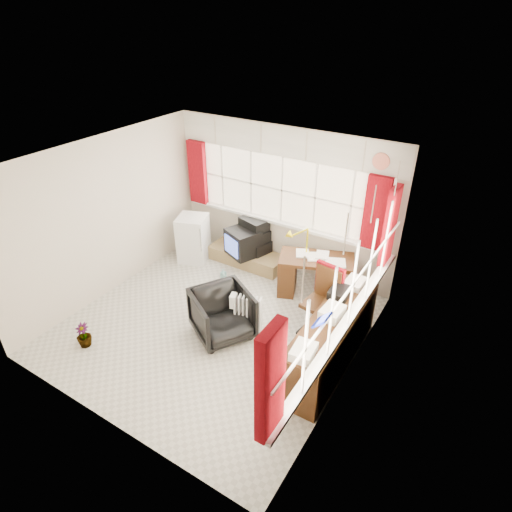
{
  "coord_description": "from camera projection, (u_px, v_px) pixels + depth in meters",
  "views": [
    {
      "loc": [
        3.09,
        -3.85,
        4.13
      ],
      "look_at": [
        0.37,
        0.55,
        1.03
      ],
      "focal_mm": 30.0,
      "sensor_mm": 36.0,
      "label": 1
    }
  ],
  "objects": [
    {
      "name": "ground",
      "position": [
        215.0,
        325.0,
        6.33
      ],
      "size": [
        4.0,
        4.0,
        0.0
      ],
      "primitive_type": "plane",
      "color": "beige",
      "rests_on": "ground"
    },
    {
      "name": "room_walls",
      "position": [
        209.0,
        236.0,
        5.56
      ],
      "size": [
        4.0,
        4.0,
        4.0
      ],
      "color": "beige",
      "rests_on": "ground"
    },
    {
      "name": "window_back",
      "position": [
        280.0,
        219.0,
        7.26
      ],
      "size": [
        3.7,
        0.12,
        3.6
      ],
      "color": "#FFECC9",
      "rests_on": "room_walls"
    },
    {
      "name": "window_right",
      "position": [
        346.0,
        319.0,
        4.97
      ],
      "size": [
        0.12,
        3.7,
        3.6
      ],
      "color": "#FFECC9",
      "rests_on": "room_walls"
    },
    {
      "name": "curtains",
      "position": [
        305.0,
        228.0,
        5.84
      ],
      "size": [
        3.83,
        3.83,
        1.15
      ],
      "color": "maroon",
      "rests_on": "room_walls"
    },
    {
      "name": "overhead_cabinets",
      "position": [
        314.0,
        172.0,
        5.45
      ],
      "size": [
        3.98,
        3.98,
        0.48
      ],
      "color": "white",
      "rests_on": "room_walls"
    },
    {
      "name": "desk",
      "position": [
        316.0,
        274.0,
        6.84
      ],
      "size": [
        1.29,
        0.95,
        0.71
      ],
      "color": "#462810",
      "rests_on": "ground"
    },
    {
      "name": "desk_lamp",
      "position": [
        308.0,
        235.0,
        6.65
      ],
      "size": [
        0.17,
        0.14,
        0.46
      ],
      "color": "yellow",
      "rests_on": "desk"
    },
    {
      "name": "task_chair",
      "position": [
        324.0,
        298.0,
        5.97
      ],
      "size": [
        0.5,
        0.52,
        1.05
      ],
      "color": "black",
      "rests_on": "ground"
    },
    {
      "name": "office_chair",
      "position": [
        222.0,
        314.0,
        5.98
      ],
      "size": [
        1.06,
        1.06,
        0.71
      ],
      "primitive_type": "imported",
      "rotation": [
        0.0,
        0.0,
        1.03
      ],
      "color": "black",
      "rests_on": "ground"
    },
    {
      "name": "radiator",
      "position": [
        248.0,
        317.0,
        6.1
      ],
      "size": [
        0.43,
        0.27,
        0.6
      ],
      "color": "white",
      "rests_on": "ground"
    },
    {
      "name": "credenza",
      "position": [
        331.0,
        339.0,
        5.5
      ],
      "size": [
        0.5,
        2.0,
        0.85
      ],
      "color": "#462810",
      "rests_on": "ground"
    },
    {
      "name": "file_tray",
      "position": [
        340.0,
        293.0,
        5.67
      ],
      "size": [
        0.26,
        0.33,
        0.11
      ],
      "primitive_type": "cube",
      "rotation": [
        0.0,
        0.0,
        0.04
      ],
      "color": "black",
      "rests_on": "credenza"
    },
    {
      "name": "tv_bench",
      "position": [
        247.0,
        257.0,
        7.77
      ],
      "size": [
        1.4,
        0.5,
        0.25
      ],
      "primitive_type": "cube",
      "color": "#9C7D4E",
      "rests_on": "ground"
    },
    {
      "name": "crt_tv",
      "position": [
        243.0,
        242.0,
        7.49
      ],
      "size": [
        0.66,
        0.64,
        0.47
      ],
      "color": "black",
      "rests_on": "tv_bench"
    },
    {
      "name": "hifi_stack",
      "position": [
        254.0,
        235.0,
        7.62
      ],
      "size": [
        0.67,
        0.52,
        0.61
      ],
      "color": "black",
      "rests_on": "tv_bench"
    },
    {
      "name": "mini_fridge",
      "position": [
        193.0,
        238.0,
        7.74
      ],
      "size": [
        0.64,
        0.64,
        0.85
      ],
      "color": "white",
      "rests_on": "ground"
    },
    {
      "name": "spray_bottle_a",
      "position": [
        229.0,
        294.0,
        6.76
      ],
      "size": [
        0.13,
        0.13,
        0.28
      ],
      "primitive_type": "imported",
      "rotation": [
        0.0,
        0.0,
        0.29
      ],
      "color": "white",
      "rests_on": "ground"
    },
    {
      "name": "spray_bottle_b",
      "position": [
        223.0,
        274.0,
        7.37
      ],
      "size": [
        0.08,
        0.09,
        0.17
      ],
      "primitive_type": "imported",
      "rotation": [
        0.0,
        0.0,
        -0.08
      ],
      "color": "#80BFB8",
      "rests_on": "ground"
    },
    {
      "name": "flower_vase",
      "position": [
        84.0,
        335.0,
        5.87
      ],
      "size": [
        0.22,
        0.22,
        0.36
      ],
      "primitive_type": "imported",
      "rotation": [
        0.0,
        0.0,
        0.08
      ],
      "color": "black",
      "rests_on": "ground"
    }
  ]
}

